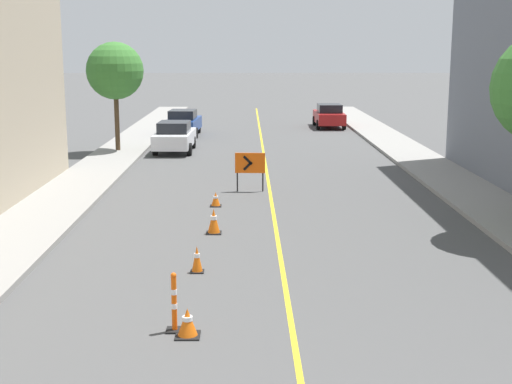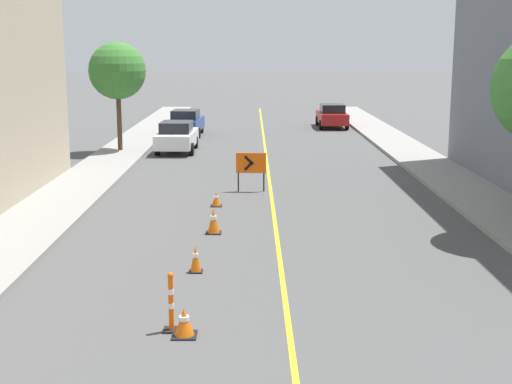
{
  "view_description": "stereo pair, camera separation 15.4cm",
  "coord_description": "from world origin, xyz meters",
  "px_view_note": "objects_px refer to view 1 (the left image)",
  "views": [
    {
      "loc": [
        -0.86,
        -4.25,
        5.32
      ],
      "look_at": [
        -0.59,
        17.01,
        1.0
      ],
      "focal_mm": 50.0,
      "sensor_mm": 36.0,
      "label": 1
    },
    {
      "loc": [
        -0.71,
        -4.25,
        5.32
      ],
      "look_at": [
        -0.59,
        17.01,
        1.0
      ],
      "focal_mm": 50.0,
      "sensor_mm": 36.0,
      "label": 2
    }
  ],
  "objects_px": {
    "traffic_cone_fourth": "(214,221)",
    "arrow_barricade_primary": "(250,164)",
    "parked_car_curb_near": "(175,137)",
    "street_tree_left_near": "(115,71)",
    "traffic_cone_third": "(197,259)",
    "parked_car_curb_mid": "(183,123)",
    "delineator_post_front": "(174,306)",
    "traffic_cone_fifth": "(216,199)",
    "traffic_cone_second": "(187,323)",
    "parked_car_curb_far": "(329,116)"
  },
  "relations": [
    {
      "from": "traffic_cone_fifth",
      "to": "parked_car_curb_mid",
      "type": "bearing_deg",
      "value": 98.11
    },
    {
      "from": "parked_car_curb_far",
      "to": "traffic_cone_third",
      "type": "bearing_deg",
      "value": -102.01
    },
    {
      "from": "delineator_post_front",
      "to": "parked_car_curb_near",
      "type": "distance_m",
      "value": 23.98
    },
    {
      "from": "traffic_cone_fifth",
      "to": "delineator_post_front",
      "type": "bearing_deg",
      "value": -91.69
    },
    {
      "from": "traffic_cone_third",
      "to": "parked_car_curb_far",
      "type": "bearing_deg",
      "value": 77.9
    },
    {
      "from": "traffic_cone_second",
      "to": "arrow_barricade_primary",
      "type": "xyz_separation_m",
      "value": [
        1.24,
        13.72,
        0.76
      ]
    },
    {
      "from": "parked_car_curb_near",
      "to": "parked_car_curb_far",
      "type": "xyz_separation_m",
      "value": [
        9.31,
        11.4,
        0.0
      ]
    },
    {
      "from": "traffic_cone_fifth",
      "to": "parked_car_curb_near",
      "type": "xyz_separation_m",
      "value": [
        -2.67,
        12.95,
        0.56
      ]
    },
    {
      "from": "traffic_cone_fourth",
      "to": "parked_car_curb_near",
      "type": "distance_m",
      "value": 16.8
    },
    {
      "from": "delineator_post_front",
      "to": "traffic_cone_fourth",
      "type": "bearing_deg",
      "value": 86.71
    },
    {
      "from": "arrow_barricade_primary",
      "to": "parked_car_curb_mid",
      "type": "height_order",
      "value": "parked_car_curb_mid"
    },
    {
      "from": "arrow_barricade_primary",
      "to": "street_tree_left_near",
      "type": "distance_m",
      "value": 12.51
    },
    {
      "from": "traffic_cone_fifth",
      "to": "delineator_post_front",
      "type": "height_order",
      "value": "delineator_post_front"
    },
    {
      "from": "parked_car_curb_near",
      "to": "parked_car_curb_mid",
      "type": "bearing_deg",
      "value": 93.22
    },
    {
      "from": "traffic_cone_fourth",
      "to": "arrow_barricade_primary",
      "type": "height_order",
      "value": "arrow_barricade_primary"
    },
    {
      "from": "traffic_cone_fifth",
      "to": "delineator_post_front",
      "type": "distance_m",
      "value": 10.92
    },
    {
      "from": "traffic_cone_second",
      "to": "delineator_post_front",
      "type": "bearing_deg",
      "value": 136.49
    },
    {
      "from": "traffic_cone_fifth",
      "to": "arrow_barricade_primary",
      "type": "relative_size",
      "value": 0.34
    },
    {
      "from": "parked_car_curb_near",
      "to": "street_tree_left_near",
      "type": "bearing_deg",
      "value": -171.48
    },
    {
      "from": "parked_car_curb_near",
      "to": "delineator_post_front",
      "type": "bearing_deg",
      "value": -82.56
    },
    {
      "from": "arrow_barricade_primary",
      "to": "traffic_cone_second",
      "type": "bearing_deg",
      "value": -92.87
    },
    {
      "from": "traffic_cone_third",
      "to": "parked_car_curb_near",
      "type": "bearing_deg",
      "value": 97.12
    },
    {
      "from": "parked_car_curb_near",
      "to": "parked_car_curb_mid",
      "type": "height_order",
      "value": "same"
    },
    {
      "from": "traffic_cone_fourth",
      "to": "arrow_barricade_primary",
      "type": "xyz_separation_m",
      "value": [
        1.09,
        6.16,
        0.66
      ]
    },
    {
      "from": "traffic_cone_fourth",
      "to": "parked_car_curb_mid",
      "type": "xyz_separation_m",
      "value": [
        -2.93,
        23.51,
        0.44
      ]
    },
    {
      "from": "traffic_cone_third",
      "to": "traffic_cone_second",
      "type": "bearing_deg",
      "value": -88.73
    },
    {
      "from": "traffic_cone_third",
      "to": "parked_car_curb_mid",
      "type": "relative_size",
      "value": 0.15
    },
    {
      "from": "delineator_post_front",
      "to": "parked_car_curb_near",
      "type": "xyz_separation_m",
      "value": [
        -2.35,
        23.87,
        0.3
      ]
    },
    {
      "from": "parked_car_curb_far",
      "to": "parked_car_curb_mid",
      "type": "bearing_deg",
      "value": -154.7
    },
    {
      "from": "parked_car_curb_near",
      "to": "parked_car_curb_far",
      "type": "distance_m",
      "value": 14.71
    },
    {
      "from": "traffic_cone_fifth",
      "to": "parked_car_curb_near",
      "type": "height_order",
      "value": "parked_car_curb_near"
    },
    {
      "from": "parked_car_curb_near",
      "to": "traffic_cone_fifth",
      "type": "bearing_deg",
      "value": -76.54
    },
    {
      "from": "traffic_cone_third",
      "to": "arrow_barricade_primary",
      "type": "relative_size",
      "value": 0.45
    },
    {
      "from": "traffic_cone_second",
      "to": "parked_car_curb_far",
      "type": "height_order",
      "value": "parked_car_curb_far"
    },
    {
      "from": "traffic_cone_third",
      "to": "parked_car_curb_mid",
      "type": "bearing_deg",
      "value": 95.67
    },
    {
      "from": "traffic_cone_second",
      "to": "parked_car_curb_mid",
      "type": "bearing_deg",
      "value": 95.12
    },
    {
      "from": "arrow_barricade_primary",
      "to": "street_tree_left_near",
      "type": "relative_size",
      "value": 0.27
    },
    {
      "from": "traffic_cone_fifth",
      "to": "traffic_cone_fourth",
      "type": "bearing_deg",
      "value": -88.46
    },
    {
      "from": "delineator_post_front",
      "to": "parked_car_curb_far",
      "type": "relative_size",
      "value": 0.27
    },
    {
      "from": "street_tree_left_near",
      "to": "traffic_cone_fourth",
      "type": "bearing_deg",
      "value": -70.81
    },
    {
      "from": "traffic_cone_second",
      "to": "parked_car_curb_near",
      "type": "bearing_deg",
      "value": 96.18
    },
    {
      "from": "traffic_cone_fourth",
      "to": "parked_car_curb_far",
      "type": "relative_size",
      "value": 0.17
    },
    {
      "from": "traffic_cone_second",
      "to": "parked_car_curb_near",
      "type": "height_order",
      "value": "parked_car_curb_near"
    },
    {
      "from": "traffic_cone_fourth",
      "to": "traffic_cone_fifth",
      "type": "bearing_deg",
      "value": 91.54
    },
    {
      "from": "traffic_cone_fourth",
      "to": "parked_car_curb_mid",
      "type": "bearing_deg",
      "value": 97.11
    },
    {
      "from": "traffic_cone_third",
      "to": "traffic_cone_fifth",
      "type": "xyz_separation_m",
      "value": [
        0.14,
        7.27,
        -0.08
      ]
    },
    {
      "from": "traffic_cone_third",
      "to": "arrow_barricade_primary",
      "type": "distance_m",
      "value": 9.93
    },
    {
      "from": "traffic_cone_third",
      "to": "parked_car_curb_near",
      "type": "height_order",
      "value": "parked_car_curb_near"
    },
    {
      "from": "traffic_cone_second",
      "to": "traffic_cone_third",
      "type": "bearing_deg",
      "value": 91.27
    },
    {
      "from": "traffic_cone_fifth",
      "to": "parked_car_curb_mid",
      "type": "relative_size",
      "value": 0.11
    }
  ]
}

